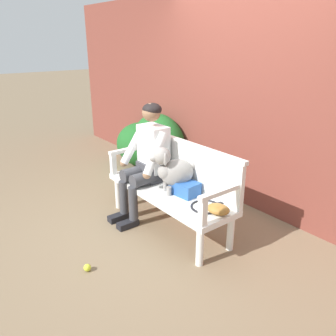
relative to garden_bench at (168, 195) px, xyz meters
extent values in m
plane|color=#7A664C|center=(0.00, 0.00, -0.38)|extent=(40.00, 40.00, 0.00)
cube|color=brown|center=(0.00, 1.25, 0.89)|extent=(8.00, 0.30, 2.54)
ellipsoid|color=#1E5B23|center=(-1.82, 0.88, -0.03)|extent=(0.91, 0.77, 0.70)
ellipsoid|color=#1E5B23|center=(-1.35, 0.87, 0.08)|extent=(0.98, 0.67, 0.92)
cube|color=white|center=(0.00, 0.00, 0.03)|extent=(1.61, 0.53, 0.06)
cylinder|color=white|center=(-0.72, -0.20, -0.19)|extent=(0.07, 0.07, 0.38)
cylinder|color=white|center=(0.72, -0.20, -0.19)|extent=(0.07, 0.07, 0.38)
cylinder|color=white|center=(-0.72, 0.20, -0.19)|extent=(0.07, 0.07, 0.38)
cylinder|color=white|center=(0.72, 0.20, -0.19)|extent=(0.07, 0.07, 0.38)
cube|color=white|center=(0.00, 0.23, 0.29)|extent=(1.61, 0.05, 0.46)
cube|color=white|center=(0.00, 0.23, 0.54)|extent=(1.65, 0.06, 0.04)
cube|color=white|center=(-0.76, -0.22, 0.18)|extent=(0.06, 0.06, 0.24)
cube|color=white|center=(-0.76, 0.00, 0.32)|extent=(0.06, 0.53, 0.04)
cube|color=white|center=(0.76, -0.22, 0.18)|extent=(0.06, 0.06, 0.24)
cube|color=white|center=(0.76, 0.00, 0.32)|extent=(0.06, 0.53, 0.04)
cube|color=black|center=(-0.45, -0.36, -0.34)|extent=(0.10, 0.24, 0.07)
cylinder|color=#3D3D42|center=(-0.45, -0.28, -0.12)|extent=(0.10, 0.10, 0.39)
cylinder|color=#3D3D42|center=(-0.45, -0.12, 0.14)|extent=(0.15, 0.33, 0.15)
cube|color=black|center=(-0.25, -0.36, -0.34)|extent=(0.10, 0.24, 0.07)
cylinder|color=#3D3D42|center=(-0.25, -0.28, -0.12)|extent=(0.10, 0.10, 0.39)
cylinder|color=#3D3D42|center=(-0.25, -0.12, 0.14)|extent=(0.15, 0.33, 0.15)
cube|color=#3D3D42|center=(-0.35, 0.05, 0.16)|extent=(0.32, 0.24, 0.20)
cube|color=white|center=(-0.35, 0.07, 0.42)|extent=(0.34, 0.22, 0.52)
cylinder|color=white|center=(-0.56, -0.06, 0.44)|extent=(0.14, 0.34, 0.45)
sphere|color=#936B4C|center=(-0.58, -0.18, 0.24)|extent=(0.09, 0.09, 0.09)
cylinder|color=white|center=(-0.14, -0.06, 0.44)|extent=(0.14, 0.34, 0.45)
sphere|color=#936B4C|center=(-0.12, -0.18, 0.24)|extent=(0.09, 0.09, 0.09)
sphere|color=#936B4C|center=(-0.35, 0.05, 0.83)|extent=(0.20, 0.20, 0.20)
ellipsoid|color=black|center=(-0.35, 0.06, 0.86)|extent=(0.21, 0.21, 0.14)
cylinder|color=gray|center=(-0.01, -0.03, 0.10)|extent=(0.05, 0.05, 0.09)
cylinder|color=gray|center=(0.11, -0.07, 0.10)|extent=(0.05, 0.05, 0.09)
cylinder|color=gray|center=(0.07, 0.17, 0.10)|extent=(0.05, 0.05, 0.09)
cylinder|color=gray|center=(0.19, 0.12, 0.10)|extent=(0.05, 0.05, 0.09)
ellipsoid|color=gray|center=(0.09, 0.05, 0.27)|extent=(0.35, 0.42, 0.28)
sphere|color=gray|center=(0.04, -0.07, 0.30)|extent=(0.16, 0.16, 0.16)
sphere|color=gray|center=(0.03, -0.10, 0.47)|extent=(0.18, 0.18, 0.18)
ellipsoid|color=gray|center=(0.00, -0.17, 0.45)|extent=(0.11, 0.12, 0.07)
ellipsoid|color=gray|center=(-0.04, -0.06, 0.45)|extent=(0.06, 0.06, 0.13)
ellipsoid|color=gray|center=(0.10, -0.12, 0.45)|extent=(0.06, 0.06, 0.13)
sphere|color=gray|center=(0.15, 0.20, 0.33)|extent=(0.08, 0.08, 0.08)
torus|color=black|center=(0.54, 0.03, 0.07)|extent=(0.35, 0.35, 0.02)
cylinder|color=silver|center=(0.54, 0.03, 0.06)|extent=(0.25, 0.25, 0.00)
cube|color=black|center=(0.58, 0.19, 0.07)|extent=(0.05, 0.08, 0.02)
cylinder|color=black|center=(0.62, 0.33, 0.07)|extent=(0.08, 0.22, 0.03)
ellipsoid|color=#9E6B2D|center=(0.70, 0.04, 0.10)|extent=(0.26, 0.23, 0.09)
cube|color=#2856A3|center=(0.19, 0.07, 0.13)|extent=(0.30, 0.23, 0.14)
sphere|color=#CCDB33|center=(0.18, -1.05, -0.35)|extent=(0.07, 0.07, 0.07)
camera|label=1|loc=(2.62, -2.04, 1.56)|focal=36.54mm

